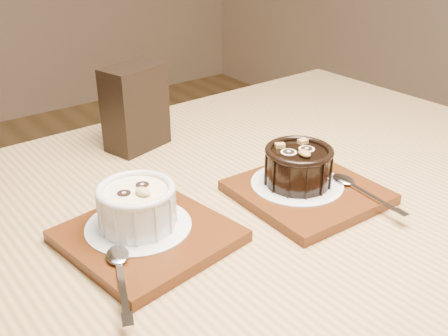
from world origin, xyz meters
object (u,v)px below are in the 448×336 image
object	(u,v)px
tray_right	(307,192)
table	(234,264)
condiment_stand	(135,108)
tray_left	(148,236)
ramekin_white	(137,204)
ramekin_dark	(298,164)

from	to	relation	value
tray_right	table	bearing A→B (deg)	160.95
tray_right	condiment_stand	world-z (taller)	condiment_stand
tray_left	ramekin_white	distance (m)	0.04
tray_left	condiment_stand	xyz separation A→B (m)	(0.13, 0.26, 0.06)
ramekin_dark	tray_right	bearing A→B (deg)	-58.69
tray_left	ramekin_dark	world-z (taller)	ramekin_dark
tray_right	ramekin_dark	bearing A→B (deg)	106.41
ramekin_dark	condiment_stand	size ratio (longest dim) A/B	0.68
tray_right	condiment_stand	bearing A→B (deg)	109.26
tray_left	table	bearing A→B (deg)	-2.07
tray_left	condiment_stand	size ratio (longest dim) A/B	1.29
tray_left	ramekin_dark	size ratio (longest dim) A/B	1.89
ramekin_white	condiment_stand	world-z (taller)	condiment_stand
ramekin_dark	condiment_stand	world-z (taller)	condiment_stand
tray_left	tray_right	size ratio (longest dim) A/B	1.00
table	condiment_stand	bearing A→B (deg)	90.51
tray_left	ramekin_white	world-z (taller)	ramekin_white
ramekin_dark	ramekin_white	bearing A→B (deg)	-174.69
condiment_stand	table	bearing A→B (deg)	-89.49
tray_right	ramekin_dark	size ratio (longest dim) A/B	1.89
table	tray_left	size ratio (longest dim) A/B	6.74
ramekin_white	condiment_stand	bearing A→B (deg)	49.98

